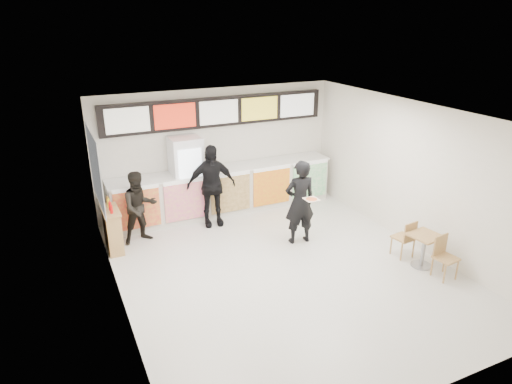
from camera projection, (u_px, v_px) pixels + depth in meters
floor at (284, 270)px, 8.78m from camera, size 7.00×7.00×0.00m
ceiling at (288, 115)px, 7.70m from camera, size 7.00×7.00×0.00m
wall_back at (218, 150)px, 11.20m from camera, size 6.00×0.00×6.00m
wall_left at (116, 228)px, 7.06m from camera, size 0.00×7.00×7.00m
wall_right at (414, 175)px, 9.42m from camera, size 0.00×7.00×7.00m
service_counter at (225, 190)px, 11.19m from camera, size 5.56×0.77×1.14m
menu_board at (218, 112)px, 10.78m from camera, size 5.50×0.14×0.70m
drinks_fridge at (187, 179)px, 10.68m from camera, size 0.70×0.67×2.00m
mirror_panel at (95, 168)px, 9.04m from camera, size 0.01×2.00×1.50m
customer_main at (300, 202)px, 9.56m from camera, size 0.71×0.50×1.83m
customer_left at (140, 207)px, 9.64m from camera, size 0.85×0.71×1.57m
customer_mid at (211, 186)px, 10.38m from camera, size 1.18×0.62×1.92m
pizza_slice at (312, 199)px, 9.10m from camera, size 0.36×0.36×0.02m
cafe_table at (424, 245)px, 8.75m from camera, size 0.61×1.41×0.80m
condiment_ledge at (113, 229)px, 9.40m from camera, size 0.33×0.81×1.08m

